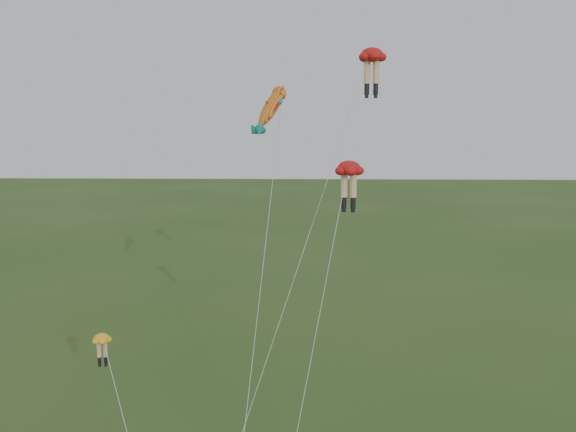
{
  "coord_description": "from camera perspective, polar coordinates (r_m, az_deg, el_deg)",
  "views": [
    {
      "loc": [
        3.48,
        -28.67,
        17.54
      ],
      "look_at": [
        2.45,
        6.0,
        12.1
      ],
      "focal_mm": 40.0,
      "sensor_mm": 36.0,
      "label": 1
    }
  ],
  "objects": [
    {
      "name": "fish_kite",
      "position": [
        37.74,
        -1.46,
        9.59
      ],
      "size": [
        2.45,
        11.52,
        19.56
      ],
      "rotation": [
        0.82,
        0.0,
        -0.63
      ],
      "color": "gold",
      "rests_on": "ground"
    },
    {
      "name": "legs_kite_red_mid",
      "position": [
        31.46,
        5.36,
        3.53
      ],
      "size": [
        4.13,
        7.03,
        15.38
      ],
      "rotation": [
        0.0,
        0.0,
        -0.17
      ],
      "color": "red",
      "rests_on": "ground"
    },
    {
      "name": "legs_kite_red_high",
      "position": [
        38.99,
        7.35,
        13.41
      ],
      "size": [
        8.63,
        10.93,
        21.51
      ],
      "rotation": [
        0.0,
        0.0,
        -0.1
      ],
      "color": "red",
      "rests_on": "ground"
    },
    {
      "name": "legs_kite_yellow",
      "position": [
        32.18,
        -16.05,
        -11.26
      ],
      "size": [
        4.02,
        5.31,
        7.3
      ],
      "rotation": [
        0.0,
        0.0,
        0.19
      ],
      "color": "yellow",
      "rests_on": "ground"
    }
  ]
}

